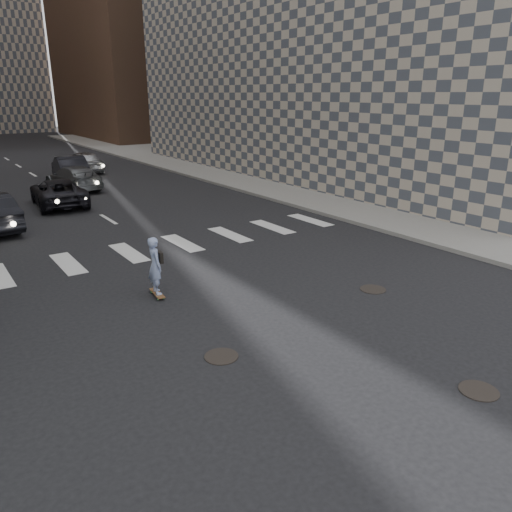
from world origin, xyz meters
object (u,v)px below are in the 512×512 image
(traffic_car_b, at_px, (74,178))
(traffic_car_c, at_px, (58,192))
(traffic_car_d, at_px, (84,162))
(traffic_car_e, at_px, (70,168))
(skateboarder, at_px, (155,266))

(traffic_car_b, distance_m, traffic_car_c, 4.17)
(traffic_car_d, bearing_deg, traffic_car_c, 67.04)
(traffic_car_e, bearing_deg, traffic_car_b, 84.55)
(traffic_car_b, relative_size, traffic_car_d, 1.07)
(traffic_car_b, distance_m, traffic_car_d, 6.65)
(skateboarder, relative_size, traffic_car_e, 0.35)
(skateboarder, bearing_deg, traffic_car_c, 93.12)
(traffic_car_c, bearing_deg, traffic_car_d, -107.72)
(traffic_car_c, relative_size, traffic_car_d, 1.09)
(traffic_car_b, xyz_separation_m, traffic_car_e, (0.66, 3.24, 0.11))
(traffic_car_c, xyz_separation_m, traffic_car_d, (4.11, 10.00, 0.08))
(skateboarder, distance_m, traffic_car_e, 20.33)
(skateboarder, xyz_separation_m, traffic_car_c, (0.75, 13.06, -0.21))
(traffic_car_c, bearing_deg, traffic_car_e, -104.30)
(skateboarder, height_order, traffic_car_e, skateboarder)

